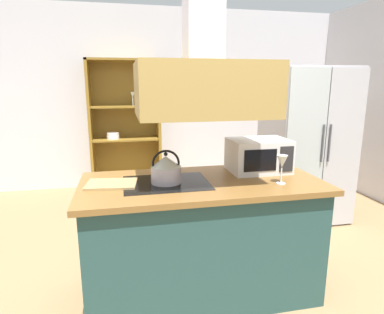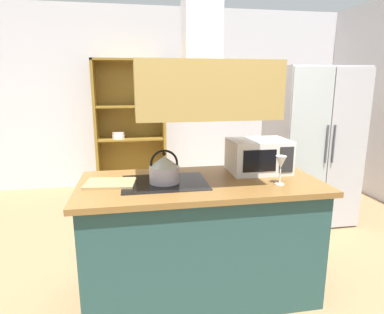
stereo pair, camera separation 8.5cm
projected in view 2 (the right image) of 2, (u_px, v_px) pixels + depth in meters
The scene contains 10 objects.
ground_plane at pixel (189, 291), 2.58m from camera, with size 7.80×7.80×0.00m, color #92744D.
wall_back at pixel (157, 99), 5.16m from camera, with size 6.00×0.12×2.70m, color silver.
kitchen_island at pixel (200, 237), 2.49m from camera, with size 1.74×0.83×0.90m.
range_hood at pixel (201, 70), 2.22m from camera, with size 0.90×0.70×1.33m.
refrigerator at pixel (310, 145), 3.81m from camera, with size 0.90×0.78×1.77m.
dish_cabinet at pixel (131, 133), 4.99m from camera, with size 1.03×0.40×1.93m.
kettle at pixel (164, 169), 2.32m from camera, with size 0.21×0.21×0.24m.
cutting_board at pixel (110, 183), 2.31m from camera, with size 0.34×0.24×0.02m, color #A38554.
microwave at pixel (258, 156), 2.61m from camera, with size 0.46×0.35×0.26m.
wine_glass_on_counter at pixel (281, 164), 2.27m from camera, with size 0.08×0.08×0.21m.
Camera 2 is at (-0.38, -2.25, 1.60)m, focal length 30.79 mm.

